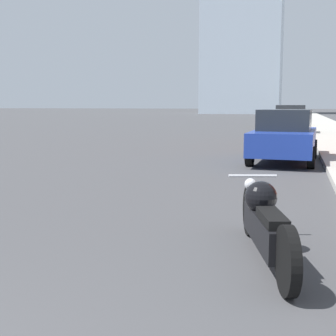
{
  "coord_description": "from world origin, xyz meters",
  "views": [
    {
      "loc": [
        2.96,
        -0.84,
        1.72
      ],
      "look_at": [
        1.12,
        5.9,
        0.77
      ],
      "focal_mm": 50.0,
      "sensor_mm": 36.0,
      "label": 1
    }
  ],
  "objects_px": {
    "parked_car_blue": "(284,136)",
    "parked_car_yellow": "(289,117)",
    "motorcycle": "(264,222)",
    "parked_car_black": "(294,113)",
    "parked_car_white": "(291,120)"
  },
  "relations": [
    {
      "from": "parked_car_white",
      "to": "parked_car_black",
      "type": "relative_size",
      "value": 1.03
    },
    {
      "from": "parked_car_yellow",
      "to": "parked_car_black",
      "type": "bearing_deg",
      "value": 86.69
    },
    {
      "from": "motorcycle",
      "to": "parked_car_yellow",
      "type": "height_order",
      "value": "parked_car_yellow"
    },
    {
      "from": "parked_car_blue",
      "to": "parked_car_black",
      "type": "bearing_deg",
      "value": 93.14
    },
    {
      "from": "parked_car_black",
      "to": "parked_car_yellow",
      "type": "bearing_deg",
      "value": -95.64
    },
    {
      "from": "parked_car_blue",
      "to": "parked_car_yellow",
      "type": "relative_size",
      "value": 1.02
    },
    {
      "from": "parked_car_blue",
      "to": "parked_car_yellow",
      "type": "xyz_separation_m",
      "value": [
        -0.22,
        23.67,
        0.01
      ]
    },
    {
      "from": "parked_car_blue",
      "to": "parked_car_yellow",
      "type": "bearing_deg",
      "value": 93.87
    },
    {
      "from": "parked_car_white",
      "to": "parked_car_black",
      "type": "height_order",
      "value": "parked_car_white"
    },
    {
      "from": "parked_car_white",
      "to": "parked_car_yellow",
      "type": "xyz_separation_m",
      "value": [
        -0.26,
        10.38,
        -0.04
      ]
    },
    {
      "from": "motorcycle",
      "to": "parked_car_black",
      "type": "height_order",
      "value": "parked_car_black"
    },
    {
      "from": "motorcycle",
      "to": "parked_car_yellow",
      "type": "distance_m",
      "value": 32.92
    },
    {
      "from": "motorcycle",
      "to": "parked_car_black",
      "type": "relative_size",
      "value": 0.61
    },
    {
      "from": "motorcycle",
      "to": "parked_car_black",
      "type": "bearing_deg",
      "value": 75.07
    },
    {
      "from": "motorcycle",
      "to": "parked_car_blue",
      "type": "bearing_deg",
      "value": 75.28
    }
  ]
}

